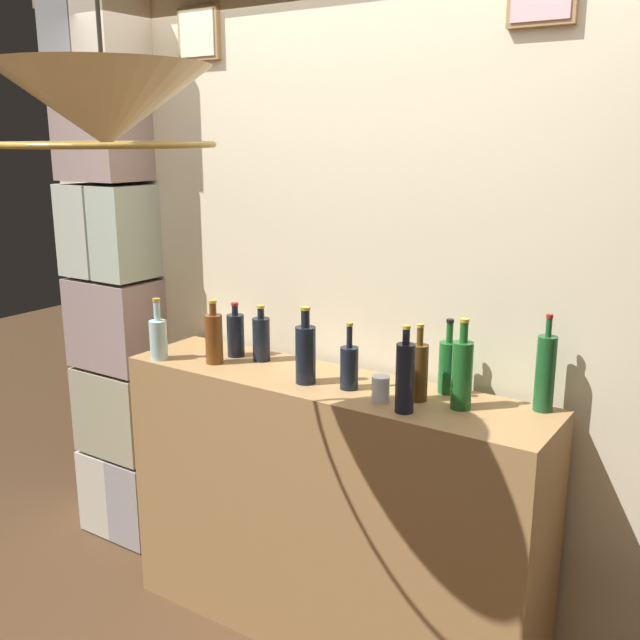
% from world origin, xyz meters
% --- Properties ---
extents(panelled_rear_partition, '(3.60, 0.15, 2.74)m').
position_xyz_m(panelled_rear_partition, '(-0.00, 1.10, 1.45)').
color(panelled_rear_partition, beige).
rests_on(panelled_rear_partition, ground).
extents(stone_pillar, '(0.44, 0.33, 2.67)m').
position_xyz_m(stone_pillar, '(-1.30, 0.96, 1.32)').
color(stone_pillar, beige).
rests_on(stone_pillar, ground).
extents(bar_shelf_unit, '(1.73, 0.41, 1.10)m').
position_xyz_m(bar_shelf_unit, '(0.00, 0.82, 0.55)').
color(bar_shelf_unit, '#9E7547').
rests_on(bar_shelf_unit, ground).
extents(liquor_bottle_scotch, '(0.07, 0.07, 0.23)m').
position_xyz_m(liquor_bottle_scotch, '(-0.37, 0.89, 1.20)').
color(liquor_bottle_scotch, black).
rests_on(liquor_bottle_scotch, bar_shelf_unit).
extents(liquor_bottle_bourbon, '(0.07, 0.07, 0.31)m').
position_xyz_m(liquor_bottle_bourbon, '(0.53, 0.83, 1.23)').
color(liquor_bottle_bourbon, '#1B5821').
rests_on(liquor_bottle_bourbon, bar_shelf_unit).
extents(liquor_bottle_whiskey, '(0.07, 0.07, 0.26)m').
position_xyz_m(liquor_bottle_whiskey, '(-0.74, 0.67, 1.19)').
color(liquor_bottle_whiskey, silver).
rests_on(liquor_bottle_whiskey, bar_shelf_unit).
extents(liquor_bottle_rum, '(0.07, 0.07, 0.23)m').
position_xyz_m(liquor_bottle_rum, '(-0.50, 0.88, 1.19)').
color(liquor_bottle_rum, black).
rests_on(liquor_bottle_rum, bar_shelf_unit).
extents(liquor_bottle_tequila, '(0.07, 0.07, 0.33)m').
position_xyz_m(liquor_bottle_tequila, '(0.77, 0.97, 1.23)').
color(liquor_bottle_tequila, '#194E23').
rests_on(liquor_bottle_tequila, bar_shelf_unit).
extents(liquor_bottle_vodka, '(0.07, 0.07, 0.25)m').
position_xyz_m(liquor_bottle_vodka, '(0.11, 0.79, 1.19)').
color(liquor_bottle_vodka, black).
rests_on(liquor_bottle_vodka, bar_shelf_unit).
extents(liquor_bottle_amaro, '(0.08, 0.08, 0.29)m').
position_xyz_m(liquor_bottle_amaro, '(-0.06, 0.76, 1.22)').
color(liquor_bottle_amaro, black).
rests_on(liquor_bottle_amaro, bar_shelf_unit).
extents(liquor_bottle_brandy, '(0.06, 0.06, 0.30)m').
position_xyz_m(liquor_bottle_brandy, '(0.39, 0.70, 1.22)').
color(liquor_bottle_brandy, black).
rests_on(liquor_bottle_brandy, bar_shelf_unit).
extents(liquor_bottle_rye, '(0.07, 0.07, 0.26)m').
position_xyz_m(liquor_bottle_rye, '(-0.51, 0.76, 1.21)').
color(liquor_bottle_rye, brown).
rests_on(liquor_bottle_rye, bar_shelf_unit).
extents(liquor_bottle_gin, '(0.07, 0.07, 0.27)m').
position_xyz_m(liquor_bottle_gin, '(0.43, 0.95, 1.20)').
color(liquor_bottle_gin, '#175822').
rests_on(liquor_bottle_gin, bar_shelf_unit).
extents(liquor_bottle_vermouth, '(0.06, 0.06, 0.28)m').
position_xyz_m(liquor_bottle_vermouth, '(0.37, 0.82, 1.21)').
color(liquor_bottle_vermouth, '#583714').
rests_on(liquor_bottle_vermouth, bar_shelf_unit).
extents(glass_tumbler_rocks, '(0.06, 0.06, 0.09)m').
position_xyz_m(glass_tumbler_rocks, '(0.27, 0.74, 1.15)').
color(glass_tumbler_rocks, silver).
rests_on(glass_tumbler_rocks, bar_shelf_unit).
extents(pendant_lamp, '(0.58, 0.58, 0.59)m').
position_xyz_m(pendant_lamp, '(-0.16, -0.02, 2.07)').
color(pendant_lamp, beige).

